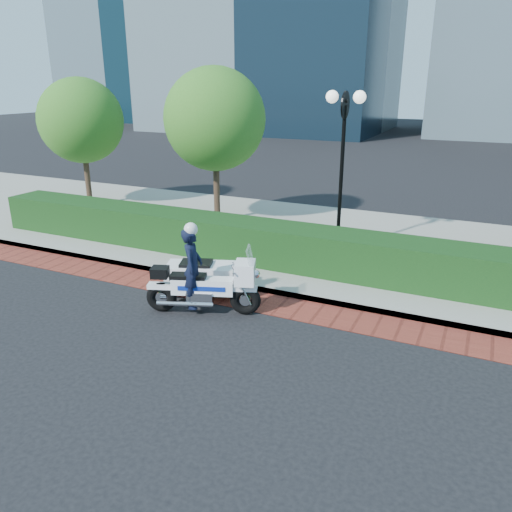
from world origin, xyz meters
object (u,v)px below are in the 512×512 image
at_px(lamppost, 343,147).
at_px(tree_a, 81,121).
at_px(tree_b, 215,120).
at_px(police_motorcycle, 201,277).

relative_size(lamppost, tree_a, 0.92).
bearing_deg(tree_b, police_motorcycle, -63.81).
distance_m(tree_a, police_motorcycle, 10.36).
height_order(lamppost, tree_a, tree_a).
relative_size(lamppost, police_motorcycle, 1.71).
bearing_deg(police_motorcycle, tree_a, 125.24).
xyz_separation_m(tree_b, police_motorcycle, (2.79, -5.67, -2.77)).
relative_size(lamppost, tree_b, 0.86).
bearing_deg(tree_a, lamppost, -7.41).
relative_size(tree_b, police_motorcycle, 1.99).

